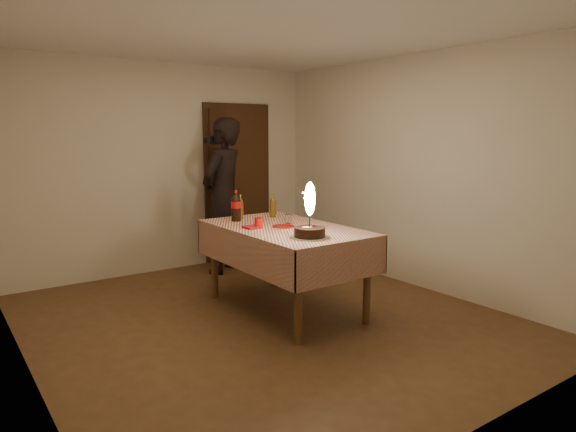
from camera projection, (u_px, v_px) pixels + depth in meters
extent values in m
cube|color=brown|center=(266.00, 319.00, 4.83)|extent=(4.00, 4.50, 0.01)
cube|color=beige|center=(167.00, 168.00, 6.43)|extent=(4.00, 0.04, 2.60)
cube|color=beige|center=(488.00, 213.00, 2.82)|extent=(4.00, 0.04, 2.60)
cube|color=beige|center=(18.00, 198.00, 3.48)|extent=(0.04, 4.50, 2.60)
cube|color=beige|center=(414.00, 172.00, 5.77)|extent=(0.04, 4.50, 2.60)
cube|color=silver|center=(264.00, 31.00, 4.42)|extent=(4.00, 4.50, 0.04)
cube|color=#472814|center=(238.00, 185.00, 7.03)|extent=(0.85, 0.05, 2.05)
sphere|color=#B28C33|center=(219.00, 189.00, 6.81)|extent=(0.06, 0.06, 0.06)
cube|color=brown|center=(285.00, 230.00, 4.96)|extent=(0.90, 1.60, 0.04)
cylinder|color=brown|center=(298.00, 298.00, 4.21)|extent=(0.07, 0.07, 0.79)
cylinder|color=brown|center=(367.00, 282.00, 4.65)|extent=(0.07, 0.07, 0.79)
cylinder|color=brown|center=(214.00, 262.00, 5.40)|extent=(0.07, 0.07, 0.79)
cylinder|color=brown|center=(276.00, 252.00, 5.84)|extent=(0.07, 0.07, 0.79)
cube|color=beige|center=(285.00, 227.00, 4.96)|extent=(1.02, 1.72, 0.01)
cube|color=beige|center=(344.00, 263.00, 4.30)|extent=(1.02, 0.01, 0.34)
cube|color=beige|center=(241.00, 232.00, 5.67)|extent=(1.02, 0.01, 0.34)
cube|color=beige|center=(240.00, 252.00, 4.69)|extent=(0.01, 1.72, 0.34)
cube|color=beige|center=(325.00, 239.00, 5.27)|extent=(0.01, 1.72, 0.34)
cylinder|color=white|center=(310.00, 237.00, 4.45)|extent=(0.34, 0.34, 0.01)
cylinder|color=black|center=(310.00, 232.00, 4.45)|extent=(0.27, 0.27, 0.08)
cylinder|color=white|center=(307.00, 227.00, 4.44)|extent=(0.07, 0.07, 0.00)
sphere|color=red|center=(314.00, 226.00, 4.45)|extent=(0.02, 0.02, 0.02)
cube|color=#19721E|center=(316.00, 227.00, 4.45)|extent=(0.02, 0.01, 0.00)
cube|color=#19721E|center=(314.00, 227.00, 4.43)|extent=(0.01, 0.02, 0.00)
cylinder|color=#262628|center=(310.00, 221.00, 4.43)|extent=(0.01, 0.01, 0.12)
ellipsoid|color=#FFF2BF|center=(310.00, 199.00, 4.40)|extent=(0.09, 0.09, 0.29)
sphere|color=white|center=(310.00, 211.00, 4.42)|extent=(0.04, 0.04, 0.04)
cylinder|color=#AB0C0B|center=(283.00, 226.00, 4.96)|extent=(0.22, 0.22, 0.01)
cylinder|color=red|center=(259.00, 223.00, 4.87)|extent=(0.08, 0.08, 0.10)
cylinder|color=white|center=(288.00, 219.00, 5.14)|extent=(0.07, 0.07, 0.09)
cube|color=red|center=(252.00, 227.00, 4.88)|extent=(0.15, 0.15, 0.02)
cylinder|color=black|center=(236.00, 210.00, 5.27)|extent=(0.10, 0.10, 0.22)
cylinder|color=red|center=(236.00, 205.00, 5.26)|extent=(0.10, 0.10, 0.07)
cone|color=black|center=(236.00, 196.00, 5.24)|extent=(0.10, 0.10, 0.08)
cylinder|color=red|center=(236.00, 192.00, 5.24)|extent=(0.03, 0.03, 0.02)
cylinder|color=#5C3B0F|center=(240.00, 210.00, 5.41)|extent=(0.06, 0.06, 0.18)
cone|color=#5C3B0F|center=(240.00, 199.00, 5.39)|extent=(0.06, 0.06, 0.06)
cylinder|color=olive|center=(240.00, 196.00, 5.39)|extent=(0.02, 0.02, 0.02)
cylinder|color=#5C3B0F|center=(273.00, 209.00, 5.51)|extent=(0.06, 0.06, 0.18)
cone|color=#5C3B0F|center=(273.00, 198.00, 5.49)|extent=(0.06, 0.06, 0.06)
cylinder|color=olive|center=(273.00, 195.00, 5.49)|extent=(0.02, 0.02, 0.02)
imported|color=black|center=(223.00, 196.00, 6.37)|extent=(0.84, 0.75, 1.92)
cube|color=black|center=(213.00, 140.00, 6.31)|extent=(0.16, 0.14, 0.10)
cylinder|color=black|center=(208.00, 140.00, 6.35)|extent=(0.11, 0.11, 0.08)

